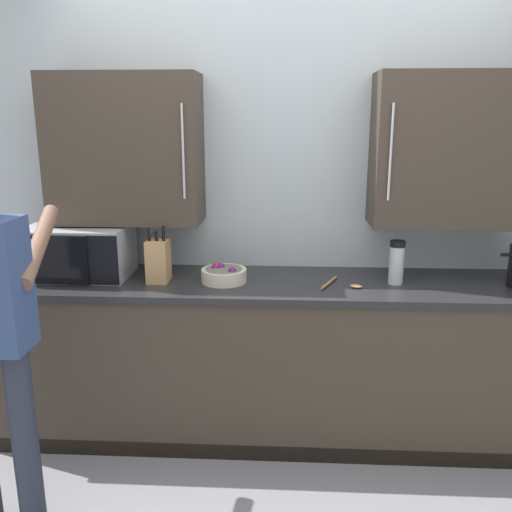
% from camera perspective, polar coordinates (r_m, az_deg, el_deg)
% --- Properties ---
extents(back_wall_tiled, '(3.80, 0.44, 2.75)m').
position_cam_1_polar(back_wall_tiled, '(3.10, 3.14, 8.36)').
color(back_wall_tiled, '#B2BCC1').
rests_on(back_wall_tiled, ground_plane).
extents(counter_unit, '(3.17, 0.62, 0.91)m').
position_cam_1_polar(counter_unit, '(3.09, 2.88, -10.74)').
color(counter_unit, '#3D3328').
rests_on(counter_unit, ground_plane).
extents(microwave_oven, '(0.55, 0.40, 0.28)m').
position_cam_1_polar(microwave_oven, '(3.14, -18.46, 0.46)').
color(microwave_oven, '#B7BABF').
rests_on(microwave_oven, counter_unit).
extents(knife_block, '(0.11, 0.15, 0.31)m').
position_cam_1_polar(knife_block, '(2.94, -10.16, -0.44)').
color(knife_block, tan).
rests_on(knife_block, counter_unit).
extents(wooden_spoon, '(0.22, 0.22, 0.02)m').
position_cam_1_polar(wooden_spoon, '(2.87, 9.06, -2.95)').
color(wooden_spoon, '#A37547').
rests_on(wooden_spoon, counter_unit).
extents(thermos_flask, '(0.08, 0.08, 0.23)m').
position_cam_1_polar(thermos_flask, '(2.94, 14.53, -0.63)').
color(thermos_flask, '#B7BABF').
rests_on(thermos_flask, counter_unit).
extents(fruit_bowl, '(0.24, 0.24, 0.10)m').
position_cam_1_polar(fruit_bowl, '(2.91, -3.38, -1.91)').
color(fruit_bowl, beige).
rests_on(fruit_bowl, counter_unit).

